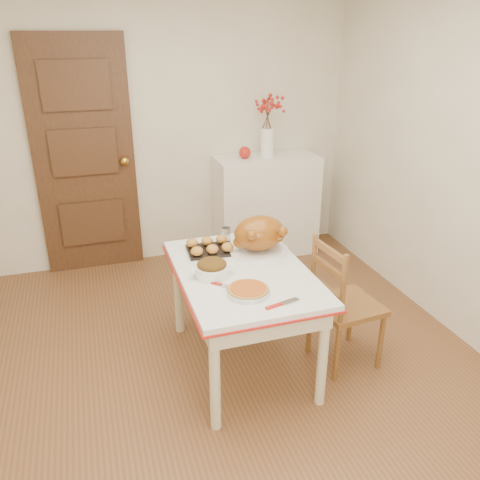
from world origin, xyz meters
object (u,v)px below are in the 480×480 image
object	(u,v)px
sideboard	(266,206)
pumpkin_pie	(248,290)
turkey_platter	(259,235)
chair_oak	(347,302)
kitchen_table	(242,318)

from	to	relation	value
sideboard	pumpkin_pie	size ratio (longest dim) A/B	4.03
turkey_platter	pumpkin_pie	size ratio (longest dim) A/B	1.65
sideboard	turkey_platter	size ratio (longest dim) A/B	2.45
sideboard	chair_oak	xyz separation A→B (m)	(-0.12, -1.82, -0.04)
chair_oak	pumpkin_pie	distance (m)	0.79
sideboard	kitchen_table	size ratio (longest dim) A/B	0.83
sideboard	chair_oak	distance (m)	1.82
chair_oak	pumpkin_pie	world-z (taller)	chair_oak
chair_oak	turkey_platter	world-z (taller)	turkey_platter
kitchen_table	pumpkin_pie	xyz separation A→B (m)	(-0.06, -0.29, 0.38)
sideboard	turkey_platter	world-z (taller)	sideboard
sideboard	chair_oak	bearing A→B (deg)	-93.78
kitchen_table	turkey_platter	size ratio (longest dim) A/B	2.96
sideboard	turkey_platter	xyz separation A→B (m)	(-0.60, -1.44, 0.34)
chair_oak	turkey_platter	bearing A→B (deg)	46.28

